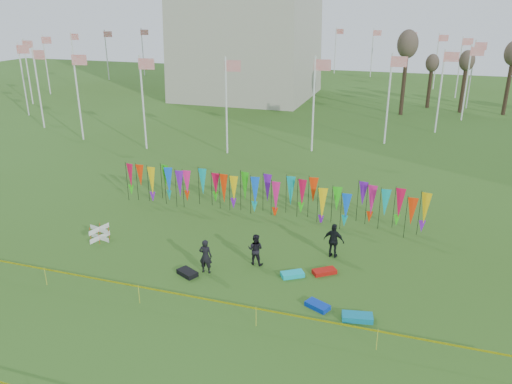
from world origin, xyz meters
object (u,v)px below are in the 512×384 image
(kite_bag_red, at_px, (324,272))
(kite_bag_teal, at_px, (357,317))
(box_kite, at_px, (100,233))
(person_mid, at_px, (255,249))
(kite_bag_black, at_px, (187,273))
(person_left, at_px, (206,256))
(person_right, at_px, (334,241))
(kite_bag_turquoise, at_px, (292,274))
(kite_bag_blue, at_px, (318,306))

(kite_bag_red, xyz_separation_m, kite_bag_teal, (1.96, -3.25, 0.02))
(box_kite, xyz_separation_m, person_mid, (8.83, 0.07, 0.41))
(box_kite, distance_m, kite_bag_teal, 14.52)
(box_kite, xyz_separation_m, kite_bag_black, (6.11, -1.94, -0.28))
(person_left, height_order, person_mid, person_left)
(person_right, xyz_separation_m, kite_bag_teal, (1.86, -5.03, -0.78))
(person_right, bearing_deg, box_kite, 17.72)
(person_mid, bearing_deg, person_right, -151.32)
(kite_bag_turquoise, relative_size, kite_bag_red, 0.95)
(person_mid, bearing_deg, kite_bag_blue, 142.79)
(kite_bag_black, bearing_deg, kite_bag_red, 19.24)
(person_left, xyz_separation_m, kite_bag_blue, (5.64, -1.29, -0.75))
(box_kite, bearing_deg, kite_bag_teal, -12.14)
(kite_bag_blue, relative_size, kite_bag_red, 0.91)
(box_kite, distance_m, person_left, 7.01)
(person_right, bearing_deg, person_left, 40.44)
(kite_bag_blue, height_order, kite_bag_black, kite_bag_black)
(kite_bag_blue, distance_m, kite_bag_black, 6.43)
(box_kite, height_order, person_mid, person_mid)
(box_kite, distance_m, person_right, 12.50)
(kite_bag_turquoise, bearing_deg, person_left, -167.42)
(kite_bag_blue, bearing_deg, person_left, 167.11)
(kite_bag_teal, bearing_deg, box_kite, 167.86)
(person_right, relative_size, kite_bag_teal, 1.47)
(kite_bag_blue, distance_m, kite_bag_red, 2.93)
(person_right, height_order, kite_bag_teal, person_right)
(box_kite, distance_m, kite_bag_turquoise, 10.87)
(person_mid, height_order, kite_bag_red, person_mid)
(person_left, distance_m, person_right, 6.46)
(person_left, height_order, kite_bag_teal, person_left)
(person_mid, relative_size, kite_bag_blue, 1.58)
(person_mid, height_order, kite_bag_blue, person_mid)
(person_left, distance_m, kite_bag_red, 5.68)
(person_mid, height_order, person_right, person_right)
(person_left, xyz_separation_m, person_right, (5.49, 3.41, 0.04))
(kite_bag_turquoise, relative_size, kite_bag_blue, 1.04)
(person_mid, relative_size, kite_bag_teal, 1.30)
(kite_bag_red, height_order, kite_bag_black, kite_bag_black)
(person_left, relative_size, kite_bag_blue, 1.70)
(person_right, bearing_deg, kite_bag_teal, 118.88)
(person_right, height_order, kite_bag_blue, person_right)
(kite_bag_blue, bearing_deg, person_right, 91.89)
(kite_bag_black, bearing_deg, box_kite, 162.38)
(person_mid, height_order, kite_bag_teal, person_mid)
(kite_bag_turquoise, distance_m, kite_bag_red, 1.56)
(person_left, distance_m, kite_bag_black, 1.16)
(person_left, bearing_deg, kite_bag_turquoise, -172.02)
(kite_bag_teal, bearing_deg, kite_bag_blue, 168.97)
(box_kite, height_order, kite_bag_blue, box_kite)
(person_mid, xyz_separation_m, kite_bag_black, (-2.72, -2.01, -0.68))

